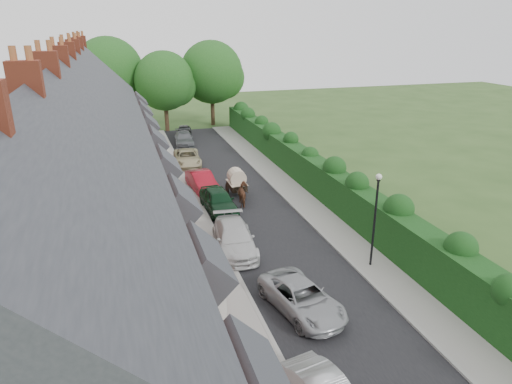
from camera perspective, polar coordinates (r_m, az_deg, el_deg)
ground at (r=20.78m, az=11.44°, el=-15.68°), size 140.00×140.00×0.00m
road at (r=29.40m, az=0.52°, el=-3.93°), size 6.00×58.00×0.02m
pavement_hedge_side at (r=30.76m, az=7.83°, el=-2.89°), size 2.20×58.00×0.12m
pavement_house_side at (r=28.56m, az=-6.89°, el=-4.74°), size 1.70×58.00×0.12m
kerb_hedge_side at (r=30.36m, az=6.03°, el=-3.12°), size 0.18×58.00×0.13m
kerb_house_side at (r=28.69m, az=-5.32°, el=-4.54°), size 0.18×58.00×0.13m
hedge at (r=30.97m, az=11.00°, el=0.15°), size 2.10×58.00×2.85m
terrace_row at (r=25.79m, az=-21.27°, el=1.74°), size 9.05×40.50×11.50m
garden_wall_row at (r=27.36m, az=-8.60°, el=-5.06°), size 0.35×40.35×1.10m
lamppost at (r=23.78m, az=14.74°, el=-2.06°), size 0.32×0.32×5.16m
tree_far_left at (r=55.33m, az=-11.04°, el=13.32°), size 7.14×6.80×9.29m
tree_far_right at (r=58.18m, az=-5.22°, el=14.52°), size 7.98×7.60×10.31m
tree_far_back at (r=57.89m, az=-17.47°, el=13.98°), size 8.40×8.00×10.82m
car_silver_b at (r=20.83m, az=5.74°, el=-13.01°), size 3.15×5.15×1.33m
car_white at (r=25.76m, az=-2.71°, el=-5.79°), size 2.58×5.36×1.51m
car_green at (r=31.14m, az=-4.72°, el=-1.03°), size 2.14×4.71×1.57m
car_red at (r=35.13m, az=-6.78°, el=1.32°), size 2.04×4.61×1.47m
car_beige at (r=41.77m, az=-8.59°, el=4.24°), size 2.63×5.10×1.37m
car_grey at (r=48.97m, az=-8.99°, el=6.59°), size 2.33×4.86×1.37m
car_black at (r=52.53m, az=-9.03°, el=7.48°), size 2.41×4.10×1.31m
horse at (r=32.08m, az=-1.52°, el=-0.33°), size 0.99×1.90×1.55m
horse_cart at (r=33.74m, az=-2.43°, el=1.46°), size 1.30×2.88×2.08m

